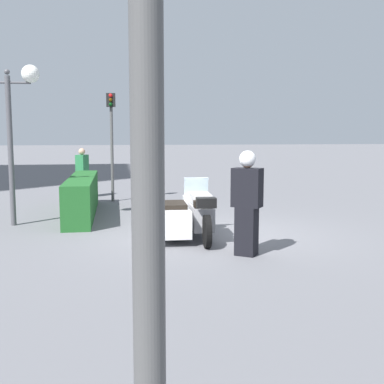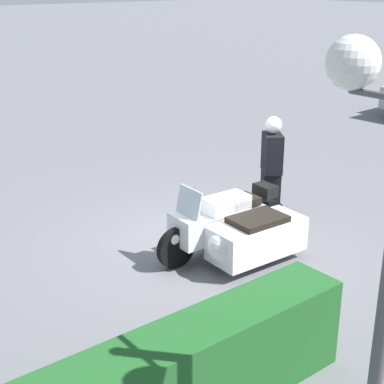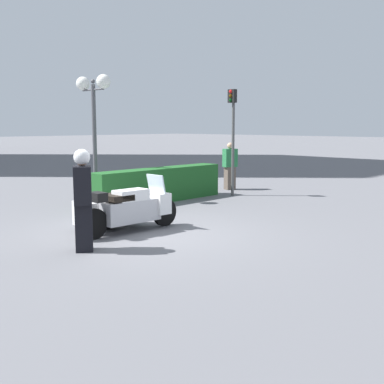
{
  "view_description": "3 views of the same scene",
  "coord_description": "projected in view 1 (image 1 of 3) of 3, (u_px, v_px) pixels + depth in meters",
  "views": [
    {
      "loc": [
        -9.34,
        1.99,
        2.05
      ],
      "look_at": [
        0.64,
        0.41,
        0.83
      ],
      "focal_mm": 45.0,
      "sensor_mm": 36.0,
      "label": 1
    },
    {
      "loc": [
        5.32,
        6.38,
        3.92
      ],
      "look_at": [
        0.49,
        0.28,
        1.06
      ],
      "focal_mm": 55.0,
      "sensor_mm": 36.0,
      "label": 2
    },
    {
      "loc": [
        -6.23,
        -7.17,
        2.18
      ],
      "look_at": [
        0.9,
        -0.41,
        0.81
      ],
      "focal_mm": 45.0,
      "sensor_mm": 36.0,
      "label": 3
    }
  ],
  "objects": [
    {
      "name": "twin_lamp_post",
      "position": [
        8.0,
        95.0,
        10.5
      ],
      "size": [
        0.39,
        1.37,
        3.55
      ],
      "color": "#4C4C51",
      "rests_on": "ground"
    },
    {
      "name": "traffic_light_near",
      "position": [
        111.0,
        131.0,
        14.38
      ],
      "size": [
        0.23,
        0.27,
        3.24
      ],
      "rotation": [
        0.0,
        0.0,
        3.07
      ],
      "color": "#4C4C4C",
      "rests_on": "ground"
    },
    {
      "name": "hedge_bush_curbside",
      "position": [
        82.0,
        196.0,
        12.15
      ],
      "size": [
        4.42,
        0.62,
        0.97
      ],
      "primitive_type": "cube",
      "color": "#1E5623",
      "rests_on": "ground"
    },
    {
      "name": "traffic_light_far",
      "position": [
        145.0,
        40.0,
        1.25
      ],
      "size": [
        0.23,
        0.26,
        3.5
      ],
      "rotation": [
        0.0,
        0.0,
        0.03
      ],
      "color": "#4C4C4C",
      "rests_on": "ground"
    },
    {
      "name": "officer_rider",
      "position": [
        247.0,
        200.0,
        8.08
      ],
      "size": [
        0.52,
        0.56,
        1.77
      ],
      "rotation": [
        0.0,
        0.0,
        2.53
      ],
      "color": "black",
      "rests_on": "ground"
    },
    {
      "name": "police_motorcycle",
      "position": [
        184.0,
        215.0,
        9.51
      ],
      "size": [
        2.41,
        1.23,
        1.14
      ],
      "rotation": [
        0.0,
        0.0,
        -0.04
      ],
      "color": "black",
      "rests_on": "ground"
    },
    {
      "name": "ground_plane",
      "position": [
        217.0,
        236.0,
        9.71
      ],
      "size": [
        160.0,
        160.0,
        0.0
      ],
      "primitive_type": "plane",
      "color": "slate"
    },
    {
      "name": "pedestrian_bystander",
      "position": [
        82.0,
        173.0,
        15.46
      ],
      "size": [
        0.52,
        0.41,
        1.59
      ],
      "rotation": [
        0.0,
        0.0,
        -1.92
      ],
      "color": "brown",
      "rests_on": "ground"
    }
  ]
}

